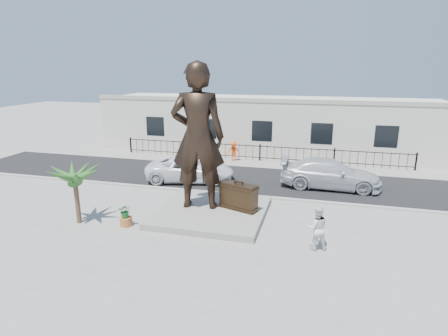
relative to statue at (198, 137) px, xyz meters
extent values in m
plane|color=#9E9991|center=(1.22, -1.70, -3.84)|extent=(100.00, 100.00, 0.00)
cube|color=black|center=(1.22, 6.30, -3.83)|extent=(40.00, 7.00, 0.01)
cube|color=#A5A399|center=(1.22, 2.80, -3.78)|extent=(40.00, 0.25, 0.12)
cube|color=#9E9991|center=(1.22, 10.30, -3.83)|extent=(40.00, 2.50, 0.02)
cube|color=gray|center=(0.72, -0.20, -3.69)|extent=(5.20, 5.20, 0.30)
cube|color=black|center=(1.22, 11.10, -3.24)|extent=(22.00, 0.10, 1.20)
cube|color=silver|center=(1.22, 15.30, -1.64)|extent=(28.00, 7.00, 4.40)
imported|color=black|center=(0.00, 0.00, 0.00)|extent=(2.82, 2.10, 7.07)
cube|color=#312314|center=(2.01, 0.11, -2.87)|extent=(1.97, 1.21, 1.33)
imported|color=white|center=(5.80, -2.56, -2.91)|extent=(1.06, 0.92, 1.85)
imported|color=white|center=(-2.22, 4.84, -3.06)|extent=(5.90, 3.62, 1.52)
imported|color=silver|center=(6.38, 5.72, -2.97)|extent=(5.87, 2.39, 1.70)
imported|color=#FF510D|center=(-0.71, 10.45, -3.04)|extent=(1.09, 0.74, 1.55)
cylinder|color=#AD632D|center=(-2.72, -2.47, -3.64)|extent=(0.56, 0.56, 0.40)
imported|color=#1F6028|center=(-2.72, -2.47, -3.10)|extent=(0.75, 0.71, 0.66)
camera|label=1|loc=(5.73, -16.72, 3.33)|focal=30.00mm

